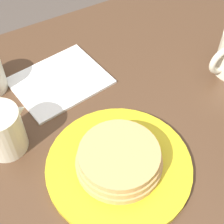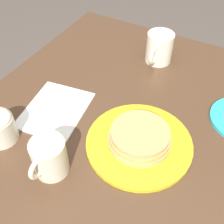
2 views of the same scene
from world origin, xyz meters
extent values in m
cube|color=#4C3321|center=(0.00, 0.00, 0.74)|extent=(1.13, 0.96, 0.03)
cube|color=#4C3321|center=(-0.50, -0.42, 0.36)|extent=(0.07, 0.07, 0.73)
cylinder|color=gold|center=(-0.03, 0.00, 0.76)|extent=(0.26, 0.26, 0.01)
cylinder|color=tan|center=(-0.03, 0.00, 0.78)|extent=(0.15, 0.15, 0.01)
cylinder|color=tan|center=(-0.03, 0.00, 0.79)|extent=(0.15, 0.15, 0.01)
cylinder|color=tan|center=(-0.03, 0.00, 0.80)|extent=(0.14, 0.14, 0.01)
cylinder|color=beige|center=(-0.39, -0.09, 0.81)|extent=(0.08, 0.08, 0.10)
torus|color=beige|center=(-0.34, -0.09, 0.81)|extent=(0.07, 0.01, 0.07)
cylinder|color=brown|center=(-0.39, -0.09, 0.85)|extent=(0.07, 0.07, 0.00)
cylinder|color=beige|center=(0.12, -0.14, 0.80)|extent=(0.08, 0.08, 0.09)
cone|color=beige|center=(0.09, -0.14, 0.84)|extent=(0.04, 0.03, 0.04)
torus|color=beige|center=(0.16, -0.14, 0.81)|extent=(0.05, 0.01, 0.05)
cube|color=white|center=(-0.03, -0.25, 0.76)|extent=(0.21, 0.18, 0.01)
camera|label=1|loc=(0.13, 0.27, 1.30)|focal=55.00mm
camera|label=2|loc=(0.37, 0.14, 1.31)|focal=45.00mm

